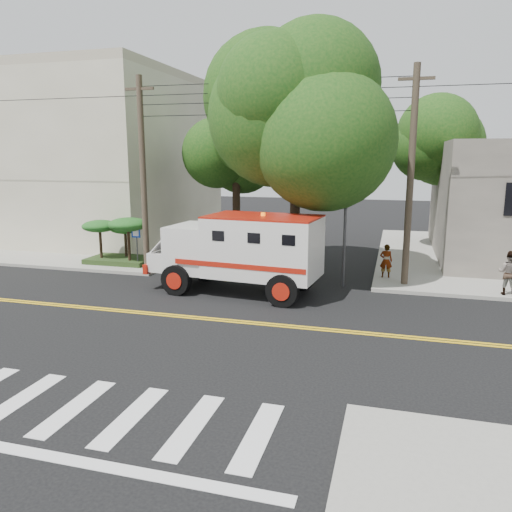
% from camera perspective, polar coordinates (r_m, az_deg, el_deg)
% --- Properties ---
extents(ground, '(100.00, 100.00, 0.00)m').
position_cam_1_polar(ground, '(17.10, -5.00, -7.22)').
color(ground, black).
rests_on(ground, ground).
extents(sidewalk_nw, '(17.00, 17.00, 0.15)m').
position_cam_1_polar(sidewalk_nw, '(34.94, -18.06, 1.97)').
color(sidewalk_nw, gray).
rests_on(sidewalk_nw, ground).
extents(building_left, '(16.00, 14.00, 10.00)m').
position_cam_1_polar(building_left, '(36.90, -19.88, 10.26)').
color(building_left, '#B1AB91').
rests_on(building_left, sidewalk_nw).
extents(utility_pole_left, '(0.28, 0.28, 9.00)m').
position_cam_1_polar(utility_pole_left, '(24.03, -12.77, 8.85)').
color(utility_pole_left, '#382D23').
rests_on(utility_pole_left, ground).
extents(utility_pole_right, '(0.28, 0.28, 9.00)m').
position_cam_1_polar(utility_pole_right, '(21.37, 17.23, 8.35)').
color(utility_pole_right, '#382D23').
rests_on(utility_pole_right, ground).
extents(tree_main, '(6.08, 5.70, 9.85)m').
position_cam_1_polar(tree_main, '(21.76, 5.66, 15.96)').
color(tree_main, black).
rests_on(tree_main, ground).
extents(tree_left, '(4.48, 4.20, 7.70)m').
position_cam_1_polar(tree_left, '(28.23, -1.81, 11.95)').
color(tree_left, black).
rests_on(tree_left, ground).
extents(tree_right, '(4.80, 4.50, 8.20)m').
position_cam_1_polar(tree_right, '(31.07, 21.81, 11.79)').
color(tree_right, black).
rests_on(tree_right, ground).
extents(traffic_signal, '(0.15, 0.18, 3.60)m').
position_cam_1_polar(traffic_signal, '(21.08, 10.10, 2.43)').
color(traffic_signal, '#3F3F42').
rests_on(traffic_signal, ground).
extents(accessibility_sign, '(0.45, 0.10, 2.02)m').
position_cam_1_polar(accessibility_sign, '(24.79, -13.49, 1.60)').
color(accessibility_sign, '#3F3F42').
rests_on(accessibility_sign, ground).
extents(palm_planter, '(3.52, 2.63, 2.36)m').
position_cam_1_polar(palm_planter, '(25.75, -15.44, 2.49)').
color(palm_planter, '#1E3314').
rests_on(palm_planter, sidewalk_nw).
extents(armored_truck, '(7.17, 3.37, 3.17)m').
position_cam_1_polar(armored_truck, '(19.86, -1.63, 0.82)').
color(armored_truck, silver).
rests_on(armored_truck, ground).
extents(pedestrian_a, '(0.55, 0.37, 1.49)m').
position_cam_1_polar(pedestrian_a, '(22.73, 14.64, -0.53)').
color(pedestrian_a, gray).
rests_on(pedestrian_a, sidewalk_ne).
extents(pedestrian_b, '(1.05, 0.97, 1.73)m').
position_cam_1_polar(pedestrian_b, '(21.55, 26.95, -1.73)').
color(pedestrian_b, gray).
rests_on(pedestrian_b, sidewalk_ne).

